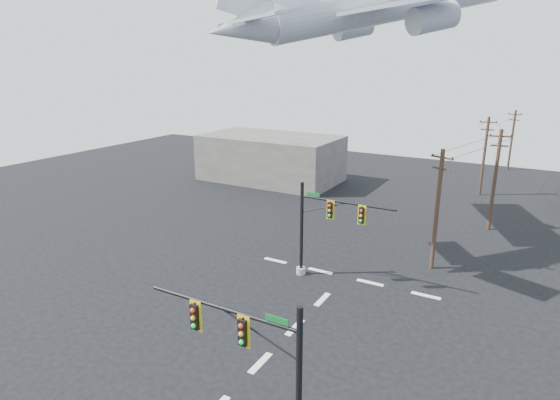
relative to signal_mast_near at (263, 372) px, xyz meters
The scene contains 11 objects.
ground 7.09m from the signal_mast_near, 123.27° to the left, with size 120.00×120.00×0.00m, color black.
lane_markings 11.48m from the signal_mast_near, 107.57° to the left, with size 14.00×21.20×0.01m.
signal_mast_near is the anchor object (origin of this frame).
signal_mast_far 16.49m from the signal_mast_near, 107.02° to the left, with size 7.30×0.79×7.19m.
utility_pole_a 21.85m from the signal_mast_near, 84.58° to the left, with size 1.76×0.90×9.41m.
utility_pole_b 33.79m from the signal_mast_near, 81.68° to the left, with size 1.94×0.46×9.61m.
utility_pole_c 45.93m from the signal_mast_near, 86.87° to the left, with size 1.92×0.32×9.36m.
utility_pole_d 62.74m from the signal_mast_near, 86.06° to the left, with size 1.81×0.30×8.74m.
power_lines 42.47m from the signal_mast_near, 85.22° to the left, with size 4.55×40.86×0.47m.
airliner 28.40m from the signal_mast_near, 97.28° to the left, with size 23.32×25.34×8.27m.
building_left 46.26m from the signal_mast_near, 120.20° to the left, with size 18.00×10.00×6.00m, color #6A645D.
Camera 1 is at (11.49, -18.18, 15.53)m, focal length 30.00 mm.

